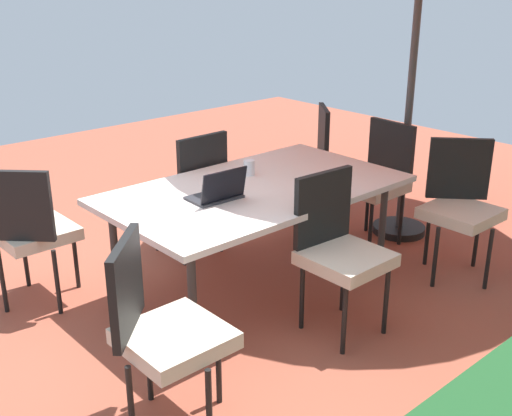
{
  "coord_description": "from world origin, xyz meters",
  "views": [
    {
      "loc": [
        2.64,
        2.95,
        2.11
      ],
      "look_at": [
        0.0,
        0.0,
        0.6
      ],
      "focal_mm": 44.41,
      "sensor_mm": 36.0,
      "label": 1
    }
  ],
  "objects_px": {
    "dining_table": "(256,193)",
    "chair_north": "(339,246)",
    "chair_northwest": "(460,202)",
    "laptop": "(218,193)",
    "chair_southwest": "(306,155)",
    "cup": "(249,168)",
    "chair_west": "(377,177)",
    "chair_southeast": "(31,227)",
    "chair_northeast": "(161,326)",
    "chair_south": "(192,187)"
  },
  "relations": [
    {
      "from": "chair_southeast",
      "to": "laptop",
      "type": "xyz_separation_m",
      "value": [
        -0.87,
        0.84,
        0.25
      ]
    },
    {
      "from": "chair_north",
      "to": "chair_northeast",
      "type": "bearing_deg",
      "value": -174.31
    },
    {
      "from": "dining_table",
      "to": "cup",
      "type": "distance_m",
      "value": 0.28
    },
    {
      "from": "dining_table",
      "to": "chair_northeast",
      "type": "xyz_separation_m",
      "value": [
        1.27,
        0.75,
        -0.16
      ]
    },
    {
      "from": "chair_southeast",
      "to": "chair_south",
      "type": "xyz_separation_m",
      "value": [
        -1.25,
        0.04,
        0.0
      ]
    },
    {
      "from": "chair_southwest",
      "to": "laptop",
      "type": "distance_m",
      "value": 1.87
    },
    {
      "from": "chair_south",
      "to": "chair_northwest",
      "type": "bearing_deg",
      "value": 127.58
    },
    {
      "from": "dining_table",
      "to": "laptop",
      "type": "distance_m",
      "value": 0.36
    },
    {
      "from": "chair_southeast",
      "to": "chair_south",
      "type": "height_order",
      "value": "same"
    },
    {
      "from": "chair_southwest",
      "to": "chair_south",
      "type": "bearing_deg",
      "value": -48.94
    },
    {
      "from": "chair_west",
      "to": "chair_northeast",
      "type": "bearing_deg",
      "value": -70.37
    },
    {
      "from": "chair_southwest",
      "to": "chair_southeast",
      "type": "height_order",
      "value": "same"
    },
    {
      "from": "chair_southeast",
      "to": "chair_northwest",
      "type": "bearing_deg",
      "value": -167.27
    },
    {
      "from": "chair_west",
      "to": "chair_southeast",
      "type": "bearing_deg",
      "value": -104.84
    },
    {
      "from": "chair_northeast",
      "to": "cup",
      "type": "xyz_separation_m",
      "value": [
        -1.41,
        -0.98,
        0.26
      ]
    },
    {
      "from": "chair_southeast",
      "to": "cup",
      "type": "height_order",
      "value": "chair_southeast"
    },
    {
      "from": "cup",
      "to": "chair_west",
      "type": "bearing_deg",
      "value": 167.65
    },
    {
      "from": "dining_table",
      "to": "chair_southeast",
      "type": "height_order",
      "value": "chair_southeast"
    },
    {
      "from": "chair_northwest",
      "to": "laptop",
      "type": "xyz_separation_m",
      "value": [
        1.6,
        -0.75,
        0.25
      ]
    },
    {
      "from": "chair_north",
      "to": "chair_southwest",
      "type": "relative_size",
      "value": 1.0
    },
    {
      "from": "chair_northeast",
      "to": "laptop",
      "type": "height_order",
      "value": "chair_northeast"
    },
    {
      "from": "dining_table",
      "to": "cup",
      "type": "relative_size",
      "value": 18.83
    },
    {
      "from": "chair_northwest",
      "to": "chair_southwest",
      "type": "bearing_deg",
      "value": 135.33
    },
    {
      "from": "chair_northeast",
      "to": "chair_south",
      "type": "distance_m",
      "value": 2.0
    },
    {
      "from": "chair_west",
      "to": "chair_south",
      "type": "xyz_separation_m",
      "value": [
        1.24,
        -0.79,
        0.0
      ]
    },
    {
      "from": "dining_table",
      "to": "chair_north",
      "type": "height_order",
      "value": "chair_north"
    },
    {
      "from": "cup",
      "to": "laptop",
      "type": "bearing_deg",
      "value": 27.81
    },
    {
      "from": "dining_table",
      "to": "chair_west",
      "type": "bearing_deg",
      "value": 178.85
    },
    {
      "from": "chair_west",
      "to": "chair_southwest",
      "type": "xyz_separation_m",
      "value": [
        -0.04,
        -0.82,
        0.0
      ]
    },
    {
      "from": "dining_table",
      "to": "chair_northeast",
      "type": "height_order",
      "value": "chair_northeast"
    },
    {
      "from": "chair_southwest",
      "to": "chair_northeast",
      "type": "bearing_deg",
      "value": -19.32
    },
    {
      "from": "chair_southwest",
      "to": "laptop",
      "type": "bearing_deg",
      "value": -23.81
    },
    {
      "from": "dining_table",
      "to": "cup",
      "type": "bearing_deg",
      "value": -121.19
    },
    {
      "from": "cup",
      "to": "chair_north",
      "type": "bearing_deg",
      "value": 83.89
    },
    {
      "from": "dining_table",
      "to": "chair_west",
      "type": "height_order",
      "value": "chair_west"
    },
    {
      "from": "chair_west",
      "to": "dining_table",
      "type": "bearing_deg",
      "value": -87.54
    },
    {
      "from": "cup",
      "to": "chair_northeast",
      "type": "bearing_deg",
      "value": 34.81
    },
    {
      "from": "chair_northeast",
      "to": "chair_northwest",
      "type": "height_order",
      "value": "same"
    },
    {
      "from": "cup",
      "to": "dining_table",
      "type": "bearing_deg",
      "value": 58.81
    },
    {
      "from": "chair_southeast",
      "to": "chair_north",
      "type": "bearing_deg",
      "value": 175.13
    },
    {
      "from": "dining_table",
      "to": "cup",
      "type": "xyz_separation_m",
      "value": [
        -0.13,
        -0.22,
        0.1
      ]
    },
    {
      "from": "chair_north",
      "to": "chair_south",
      "type": "xyz_separation_m",
      "value": [
        0.01,
        -1.47,
        0.0
      ]
    },
    {
      "from": "chair_northeast",
      "to": "chair_south",
      "type": "height_order",
      "value": "same"
    },
    {
      "from": "dining_table",
      "to": "chair_south",
      "type": "xyz_separation_m",
      "value": [
        -0.03,
        -0.76,
        -0.16
      ]
    },
    {
      "from": "chair_northwest",
      "to": "laptop",
      "type": "bearing_deg",
      "value": -157.6
    },
    {
      "from": "laptop",
      "to": "cup",
      "type": "relative_size",
      "value": 3.14
    },
    {
      "from": "chair_west",
      "to": "chair_southwest",
      "type": "distance_m",
      "value": 0.82
    },
    {
      "from": "chair_southwest",
      "to": "chair_south",
      "type": "distance_m",
      "value": 1.28
    },
    {
      "from": "chair_northeast",
      "to": "chair_southeast",
      "type": "xyz_separation_m",
      "value": [
        -0.05,
        -1.56,
        0.0
      ]
    },
    {
      "from": "chair_northeast",
      "to": "chair_west",
      "type": "bearing_deg",
      "value": -28.54
    }
  ]
}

